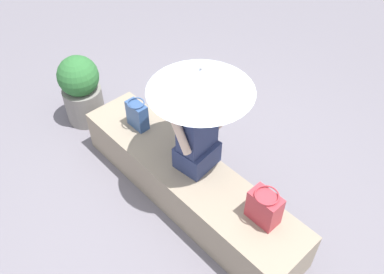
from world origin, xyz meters
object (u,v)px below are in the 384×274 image
at_px(person_seated, 197,132).
at_px(parasol, 201,80).
at_px(handbag_black, 264,207).
at_px(planter_near, 81,89).
at_px(tote_bag_canvas, 137,115).

relative_size(person_seated, parasol, 0.91).
bearing_deg(handbag_black, planter_near, 3.34).
distance_m(person_seated, tote_bag_canvas, 0.79).
bearing_deg(tote_bag_canvas, parasol, -168.63).
distance_m(parasol, tote_bag_canvas, 1.02).
height_order(person_seated, planter_near, person_seated).
xyz_separation_m(person_seated, parasol, (0.03, -0.06, 0.47)).
relative_size(parasol, planter_near, 1.22).
height_order(handbag_black, tote_bag_canvas, handbag_black).
relative_size(handbag_black, tote_bag_canvas, 1.03).
distance_m(person_seated, planter_near, 1.72).
relative_size(parasol, tote_bag_canvas, 3.37).
xyz_separation_m(tote_bag_canvas, planter_near, (0.92, 0.09, -0.17)).
bearing_deg(planter_near, handbag_black, -176.66).
distance_m(handbag_black, planter_near, 2.45).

